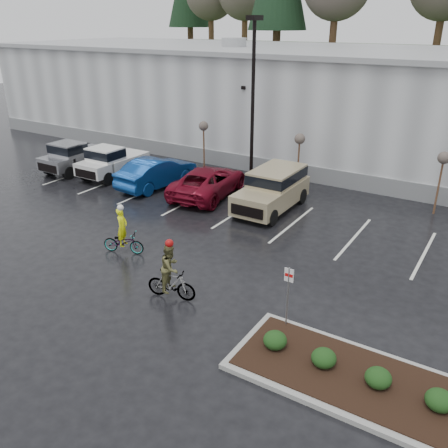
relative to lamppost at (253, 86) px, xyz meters
The scene contains 21 objects.
ground 13.87m from the lamppost, 71.57° to the right, with size 120.00×120.00×0.00m, color black.
warehouse 10.95m from the lamppost, 68.18° to the left, with size 60.50×15.50×7.20m.
wooded_ridge 33.35m from the lamppost, 83.09° to the left, with size 80.00×25.00×6.00m, color #29411B.
lamppost is the anchor object (origin of this frame).
sapling_west 5.07m from the lamppost, 165.96° to the left, with size 0.60×0.60×3.20m.
sapling_mid 4.00m from the lamppost, 21.80° to the left, with size 0.60×0.60×3.20m.
sapling_east 10.48m from the lamppost, ahead, with size 0.60×0.60×3.20m.
curb_island 17.93m from the lamppost, 49.76° to the right, with size 8.00×3.00×0.15m, color gray.
mulch_bed 17.90m from the lamppost, 49.76° to the right, with size 7.60×2.60×0.04m, color black.
shrub_a 16.15m from the lamppost, 58.39° to the right, with size 0.70×0.70×0.52m, color #193512.
shrub_b 16.94m from the lamppost, 53.84° to the right, with size 0.70×0.70×0.52m, color #193512.
shrub_c 17.83m from the lamppost, 49.76° to the right, with size 0.70×0.70×0.52m, color #193512.
shrub_d 18.79m from the lamppost, 46.12° to the right, with size 0.70×0.70×0.52m, color #193512.
fire_lane_sign 14.78m from the lamppost, 56.54° to the right, with size 0.30×0.05×2.20m.
pickup_silver 12.31m from the lamppost, 164.39° to the right, with size 2.10×5.20×1.96m, color #929399, non-canonical shape.
pickup_white 9.73m from the lamppost, 161.69° to the right, with size 2.10×5.20×1.96m, color silver, non-canonical shape.
car_blue 7.30m from the lamppost, 146.36° to the right, with size 1.82×5.23×1.72m, color navy.
car_red 5.73m from the lamppost, 113.47° to the right, with size 2.65×5.74×1.59m, color maroon.
suv_tan 6.12m from the lamppost, 46.10° to the right, with size 2.20×5.10×2.06m, color tan, non-canonical shape.
cyclist_hivis 11.64m from the lamppost, 91.49° to the right, with size 1.88×1.15×2.16m.
cyclist_olive 13.67m from the lamppost, 73.58° to the right, with size 1.82×0.91×2.28m.
Camera 1 is at (8.74, -11.42, 9.04)m, focal length 38.00 mm.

